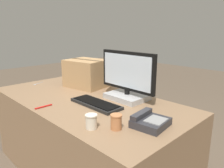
% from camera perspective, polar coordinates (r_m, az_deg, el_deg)
% --- Properties ---
extents(office_desk, '(1.80, 0.90, 0.71)m').
position_cam_1_polar(office_desk, '(2.01, -6.72, -13.46)').
color(office_desk, '#8C6B4C').
rests_on(office_desk, ground_plane).
extents(monitor, '(0.55, 0.25, 0.40)m').
position_cam_1_polar(monitor, '(1.81, 3.96, 0.76)').
color(monitor, '#B7B7B7').
rests_on(monitor, office_desk).
extents(keyboard, '(0.45, 0.16, 0.03)m').
position_cam_1_polar(keyboard, '(1.70, -4.26, -5.10)').
color(keyboard, black).
rests_on(keyboard, office_desk).
extents(desk_phone, '(0.21, 0.23, 0.08)m').
position_cam_1_polar(desk_phone, '(1.37, 9.83, -9.62)').
color(desk_phone, '#2D2D33').
rests_on(desk_phone, office_desk).
extents(paper_cup_left, '(0.07, 0.07, 0.09)m').
position_cam_1_polar(paper_cup_left, '(1.32, -5.43, -9.71)').
color(paper_cup_left, beige).
rests_on(paper_cup_left, office_desk).
extents(paper_cup_right, '(0.07, 0.07, 0.09)m').
position_cam_1_polar(paper_cup_right, '(1.30, 1.10, -9.86)').
color(paper_cup_right, '#BC7547').
rests_on(paper_cup_right, office_desk).
extents(spoon, '(0.07, 0.14, 0.00)m').
position_cam_1_polar(spoon, '(2.47, -19.06, 0.02)').
color(spoon, '#B2B2B7').
rests_on(spoon, office_desk).
extents(cardboard_box, '(0.44, 0.38, 0.28)m').
position_cam_1_polar(cardboard_box, '(2.23, -6.65, 2.83)').
color(cardboard_box, tan).
rests_on(cardboard_box, office_desk).
extents(pen_marker, '(0.01, 0.14, 0.01)m').
position_cam_1_polar(pen_marker, '(1.73, -17.45, -5.65)').
color(pen_marker, red).
rests_on(pen_marker, office_desk).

